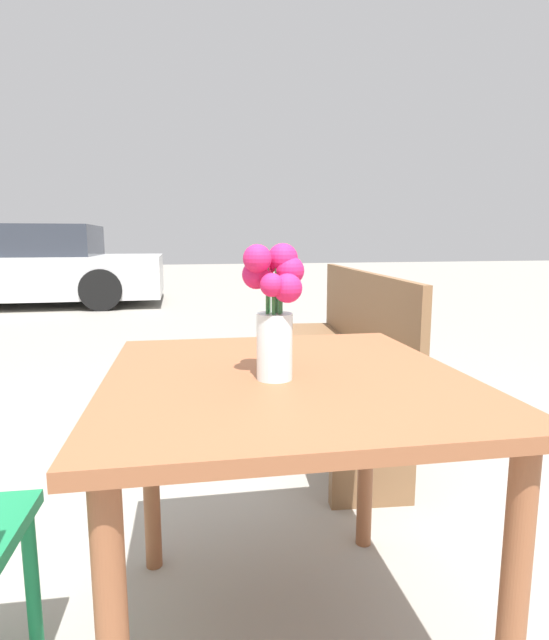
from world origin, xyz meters
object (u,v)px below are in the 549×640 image
table_front (285,415)px  bench_near (345,346)px  flower_vase (274,307)px  parked_car (16,267)px

table_front → bench_near: 1.47m
flower_vase → bench_near: (0.69, 1.36, -0.40)m
bench_near → flower_vase: bearing=-117.0°
parked_car → flower_vase: bearing=-72.1°
parked_car → bench_near: bearing=-63.0°
flower_vase → table_front: bearing=49.5°
table_front → bench_near: (0.65, 1.31, -0.14)m
flower_vase → parked_car: (-2.39, 7.38, -0.27)m
table_front → flower_vase: 0.26m
flower_vase → parked_car: 7.76m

